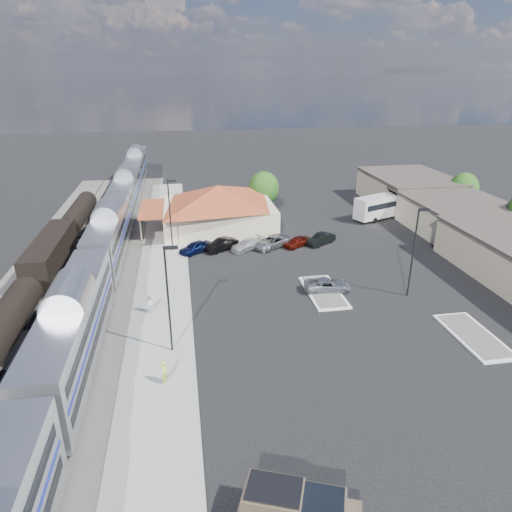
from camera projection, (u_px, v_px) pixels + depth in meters
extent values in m
plane|color=black|center=(289.00, 305.00, 43.45)|extent=(280.00, 280.00, 0.00)
cube|color=#4C4944|center=(76.00, 285.00, 47.51)|extent=(16.00, 100.00, 0.12)
cube|color=gray|center=(163.00, 286.00, 47.05)|extent=(5.50, 92.00, 0.18)
cube|color=silver|center=(74.00, 328.00, 33.74)|extent=(3.00, 20.00, 5.00)
cube|color=black|center=(79.00, 359.00, 34.78)|extent=(2.20, 16.00, 0.60)
cube|color=silver|center=(110.00, 235.00, 52.92)|extent=(3.00, 20.00, 5.00)
cube|color=black|center=(113.00, 257.00, 53.96)|extent=(2.20, 16.00, 0.60)
cube|color=silver|center=(127.00, 191.00, 72.11)|extent=(3.00, 20.00, 5.00)
cube|color=black|center=(129.00, 208.00, 73.14)|extent=(2.20, 16.00, 0.60)
cube|color=silver|center=(137.00, 166.00, 91.29)|extent=(3.00, 20.00, 5.00)
cube|color=black|center=(138.00, 180.00, 92.32)|extent=(2.20, 16.00, 0.60)
cylinder|color=black|center=(0.00, 330.00, 35.26)|extent=(2.80, 14.00, 2.80)
cube|color=black|center=(5.00, 350.00, 35.94)|extent=(2.20, 12.00, 0.60)
cube|color=black|center=(51.00, 253.00, 49.83)|extent=(2.80, 14.00, 3.60)
cube|color=black|center=(54.00, 269.00, 50.55)|extent=(2.20, 12.00, 0.60)
cylinder|color=black|center=(79.00, 213.00, 64.49)|extent=(2.80, 14.00, 2.80)
cube|color=black|center=(81.00, 225.00, 65.17)|extent=(2.20, 12.00, 0.60)
cube|color=beige|center=(219.00, 216.00, 64.00)|extent=(15.00, 12.00, 3.60)
pyramid|color=maroon|center=(218.00, 195.00, 62.83)|extent=(15.30, 12.24, 2.60)
cube|color=maroon|center=(152.00, 209.00, 62.04)|extent=(3.20, 9.60, 0.25)
cube|color=#C6B28C|center=(456.00, 216.00, 63.43)|extent=(12.00, 18.00, 4.00)
cube|color=#3F3833|center=(458.00, 201.00, 62.62)|extent=(12.40, 18.40, 0.30)
cube|color=#C6B28C|center=(408.00, 190.00, 76.13)|extent=(12.00, 16.00, 4.50)
cube|color=#3F3833|center=(410.00, 176.00, 75.22)|extent=(12.40, 16.40, 0.30)
cube|color=silver|center=(324.00, 292.00, 45.86)|extent=(3.30, 7.50, 0.15)
cube|color=#4C4944|center=(324.00, 291.00, 45.83)|extent=(2.70, 6.90, 0.10)
cube|color=silver|center=(474.00, 336.00, 38.26)|extent=(3.30, 7.50, 0.15)
cube|color=#4C4944|center=(474.00, 335.00, 38.23)|extent=(2.70, 6.90, 0.10)
cylinder|color=black|center=(168.00, 301.00, 34.58)|extent=(0.16, 0.16, 9.00)
cube|color=black|center=(171.00, 248.00, 33.02)|extent=(1.00, 0.25, 0.22)
cylinder|color=black|center=(170.00, 217.00, 54.68)|extent=(0.16, 0.16, 9.00)
cube|color=black|center=(172.00, 181.00, 53.11)|extent=(1.00, 0.25, 0.22)
cylinder|color=black|center=(413.00, 254.00, 43.59)|extent=(0.16, 0.16, 9.00)
cube|color=black|center=(424.00, 210.00, 42.03)|extent=(1.00, 0.25, 0.22)
cylinder|color=#382314|center=(461.00, 204.00, 71.93)|extent=(0.30, 0.30, 2.55)
ellipsoid|color=#1B4814|center=(464.00, 188.00, 70.99)|extent=(4.41, 4.41, 4.87)
cylinder|color=#382314|center=(264.00, 205.00, 70.80)|extent=(0.30, 0.30, 2.73)
ellipsoid|color=#1B4814|center=(264.00, 188.00, 69.79)|extent=(4.71, 4.71, 5.21)
cube|color=#9C8260|center=(300.00, 505.00, 21.96)|extent=(2.83, 2.71, 1.02)
cube|color=#9C8260|center=(300.00, 503.00, 21.92)|extent=(3.38, 2.93, 1.18)
cylinder|color=black|center=(339.00, 509.00, 22.83)|extent=(0.83, 0.56, 0.77)
cylinder|color=black|center=(265.00, 495.00, 23.55)|extent=(0.83, 0.56, 0.77)
imported|color=#A4A8AC|center=(328.00, 285.00, 46.00)|extent=(5.00, 2.72, 1.33)
cube|color=white|center=(386.00, 205.00, 68.68)|extent=(11.20, 6.54, 3.15)
cube|color=black|center=(386.00, 202.00, 68.53)|extent=(10.39, 6.23, 0.84)
cylinder|color=black|center=(408.00, 213.00, 70.36)|extent=(0.88, 0.58, 0.84)
cylinder|color=black|center=(397.00, 209.00, 72.05)|extent=(0.88, 0.58, 0.84)
cylinder|color=black|center=(375.00, 220.00, 66.77)|extent=(0.88, 0.58, 0.84)
cylinder|color=black|center=(364.00, 217.00, 68.47)|extent=(0.88, 0.58, 0.84)
imported|color=#C8D542|center=(164.00, 372.00, 32.01)|extent=(0.59, 0.75, 1.82)
imported|color=white|center=(148.00, 304.00, 41.43)|extent=(0.74, 0.93, 1.85)
imported|color=#0C153F|center=(195.00, 247.00, 55.71)|extent=(4.48, 3.77, 1.45)
imported|color=black|center=(221.00, 245.00, 56.47)|extent=(4.65, 3.70, 1.48)
imported|color=silver|center=(247.00, 245.00, 56.71)|extent=(4.89, 4.00, 1.33)
imported|color=gray|center=(272.00, 242.00, 57.45)|extent=(5.74, 4.99, 1.47)
imported|color=maroon|center=(297.00, 242.00, 57.70)|extent=(4.10, 3.30, 1.31)
imported|color=black|center=(321.00, 239.00, 58.45)|extent=(4.43, 3.58, 1.42)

